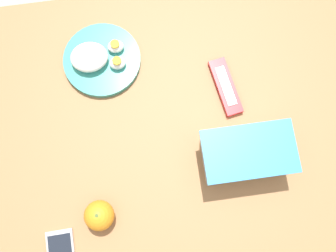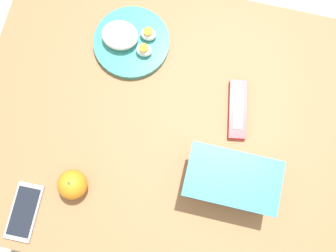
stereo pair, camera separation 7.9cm
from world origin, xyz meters
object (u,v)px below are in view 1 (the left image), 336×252
at_px(rice_plate, 100,59).
at_px(food_container, 245,155).
at_px(orange_fruit, 99,216).
at_px(candy_bar, 225,87).

bearing_deg(rice_plate, food_container, 137.08).
xyz_separation_m(food_container, orange_fruit, (0.37, 0.10, -0.01)).
xyz_separation_m(orange_fruit, candy_bar, (-0.36, -0.29, -0.03)).
relative_size(food_container, orange_fruit, 2.97).
distance_m(food_container, orange_fruit, 0.39).
bearing_deg(rice_plate, orange_fruit, 84.64).
relative_size(orange_fruit, rice_plate, 0.35).
bearing_deg(rice_plate, candy_bar, 159.53).
bearing_deg(food_container, rice_plate, -42.92).
relative_size(food_container, rice_plate, 1.05).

